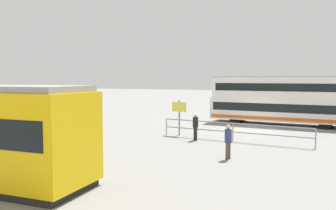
{
  "coord_description": "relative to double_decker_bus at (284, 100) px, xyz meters",
  "views": [
    {
      "loc": [
        -4.04,
        25.01,
        3.66
      ],
      "look_at": [
        4.39,
        4.51,
        1.95
      ],
      "focal_mm": 37.16,
      "sensor_mm": 36.0,
      "label": 1
    }
  ],
  "objects": [
    {
      "name": "info_sign",
      "position": [
        5.83,
        7.84,
        -0.41
      ],
      "size": [
        1.01,
        0.18,
        2.25
      ],
      "color": "slate",
      "rests_on": "ground"
    },
    {
      "name": "double_decker_bus",
      "position": [
        0.0,
        0.0,
        0.0
      ],
      "size": [
        11.54,
        3.59,
        3.83
      ],
      "color": "white",
      "rests_on": "ground"
    },
    {
      "name": "pedestrian_railing",
      "position": [
        2.17,
        8.68,
        -1.2
      ],
      "size": [
        8.92,
        1.17,
        1.08
      ],
      "color": "gray",
      "rests_on": "ground"
    },
    {
      "name": "pedestrian_near_railing",
      "position": [
        4.28,
        9.25,
        -1.04
      ],
      "size": [
        0.45,
        0.45,
        1.59
      ],
      "color": "black",
      "rests_on": "ground"
    },
    {
      "name": "pedestrian_crossing",
      "position": [
        1.44,
        13.27,
        -1.05
      ],
      "size": [
        0.37,
        0.37,
        1.58
      ],
      "color": "#4C3F2D",
      "rests_on": "ground"
    },
    {
      "name": "ground_plane",
      "position": [
        2.1,
        3.6,
        -1.95
      ],
      "size": [
        160.0,
        160.0,
        0.0
      ],
      "primitive_type": "plane",
      "color": "gray"
    }
  ]
}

